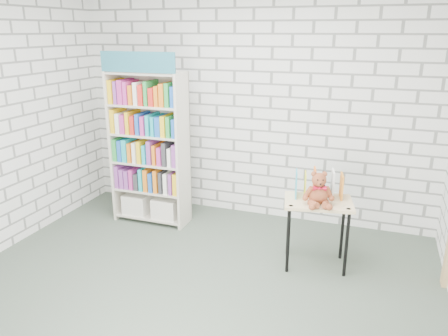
% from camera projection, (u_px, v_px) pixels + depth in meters
% --- Properties ---
extents(ground, '(4.50, 4.50, 0.00)m').
position_uv_depth(ground, '(189.00, 293.00, 4.01)').
color(ground, '#414E41').
rests_on(ground, ground).
extents(room_shell, '(4.52, 4.02, 2.81)m').
position_uv_depth(room_shell, '(183.00, 99.00, 3.47)').
color(room_shell, silver).
rests_on(room_shell, ground).
extents(bookshelf, '(0.93, 0.36, 2.08)m').
position_uv_depth(bookshelf, '(150.00, 147.00, 5.29)').
color(bookshelf, beige).
rests_on(bookshelf, ground).
extents(display_table, '(0.73, 0.58, 0.71)m').
position_uv_depth(display_table, '(318.00, 210.00, 4.32)').
color(display_table, '#DABC83').
rests_on(display_table, ground).
extents(table_books, '(0.49, 0.29, 0.27)m').
position_uv_depth(table_books, '(319.00, 184.00, 4.35)').
color(table_books, '#2A9CB9').
rests_on(table_books, display_table).
extents(teddy_bear, '(0.30, 0.29, 0.33)m').
position_uv_depth(teddy_bear, '(319.00, 192.00, 4.15)').
color(teddy_bear, maroon).
rests_on(teddy_bear, display_table).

